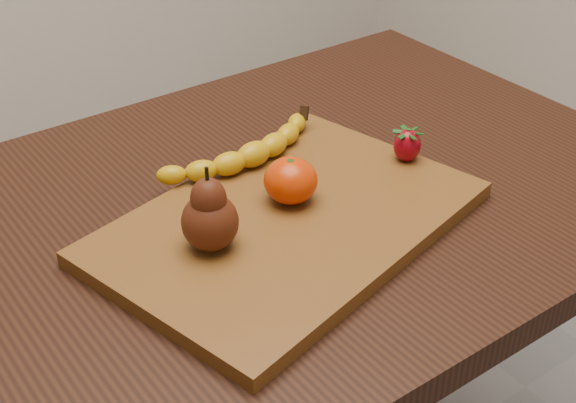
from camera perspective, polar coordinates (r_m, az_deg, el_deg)
table at (r=1.10m, az=-0.11°, el=-3.63°), size 1.00×0.70×0.76m
cutting_board at (r=0.96m, az=-0.00°, el=-1.49°), size 0.51×0.40×0.02m
banana at (r=1.05m, az=-2.47°, el=3.37°), size 0.22×0.08×0.03m
pear at (r=0.88m, az=-5.63°, el=-0.49°), size 0.08×0.08×0.10m
mandarin at (r=0.97m, az=0.18°, el=1.51°), size 0.07×0.07×0.06m
strawberry at (r=1.07m, az=8.48°, el=4.06°), size 0.04×0.04×0.05m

